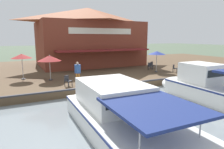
{
  "coord_description": "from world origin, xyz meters",
  "views": [
    {
      "loc": [
        13.79,
        -8.73,
        4.33
      ],
      "look_at": [
        -1.0,
        -1.46,
        1.3
      ],
      "focal_mm": 32.0,
      "sensor_mm": 36.0,
      "label": 1
    }
  ],
  "objects_px": {
    "patio_umbrella_near_quay_edge": "(49,58)",
    "patio_umbrella_back_row": "(22,56)",
    "patio_umbrella_far_corner": "(157,53)",
    "tree_downstream_bank": "(109,29)",
    "person_near_entrance": "(78,70)",
    "cafe_chair_facing_river": "(150,66)",
    "waterfront_restaurant": "(88,36)",
    "motorboat_fourth_along": "(205,87)",
    "motorboat_far_downstream": "(116,110)",
    "cafe_chair_under_first_umbrella": "(152,65)",
    "mooring_post": "(217,69)",
    "cafe_chair_back_row_seat": "(175,68)",
    "cafe_chair_mid_patio": "(68,80)"
  },
  "relations": [
    {
      "from": "patio_umbrella_near_quay_edge",
      "to": "patio_umbrella_back_row",
      "type": "height_order",
      "value": "patio_umbrella_back_row"
    },
    {
      "from": "patio_umbrella_far_corner",
      "to": "patio_umbrella_back_row",
      "type": "xyz_separation_m",
      "value": [
        -2.11,
        -13.47,
        0.0
      ]
    },
    {
      "from": "patio_umbrella_back_row",
      "to": "tree_downstream_bank",
      "type": "relative_size",
      "value": 0.33
    },
    {
      "from": "patio_umbrella_near_quay_edge",
      "to": "person_near_entrance",
      "type": "xyz_separation_m",
      "value": [
        2.36,
        1.82,
        -0.82
      ]
    },
    {
      "from": "cafe_chair_facing_river",
      "to": "waterfront_restaurant",
      "type": "bearing_deg",
      "value": -150.32
    },
    {
      "from": "patio_umbrella_back_row",
      "to": "motorboat_fourth_along",
      "type": "bearing_deg",
      "value": 47.76
    },
    {
      "from": "patio_umbrella_back_row",
      "to": "motorboat_far_downstream",
      "type": "height_order",
      "value": "patio_umbrella_back_row"
    },
    {
      "from": "waterfront_restaurant",
      "to": "cafe_chair_under_first_umbrella",
      "type": "xyz_separation_m",
      "value": [
        7.56,
        5.56,
        -3.51
      ]
    },
    {
      "from": "cafe_chair_under_first_umbrella",
      "to": "mooring_post",
      "type": "height_order",
      "value": "cafe_chair_under_first_umbrella"
    },
    {
      "from": "cafe_chair_back_row_seat",
      "to": "cafe_chair_mid_patio",
      "type": "height_order",
      "value": "same"
    },
    {
      "from": "cafe_chair_mid_patio",
      "to": "motorboat_far_downstream",
      "type": "bearing_deg",
      "value": 5.41
    },
    {
      "from": "person_near_entrance",
      "to": "cafe_chair_back_row_seat",
      "type": "bearing_deg",
      "value": 93.21
    },
    {
      "from": "patio_umbrella_back_row",
      "to": "cafe_chair_under_first_umbrella",
      "type": "distance_m",
      "value": 14.72
    },
    {
      "from": "patio_umbrella_near_quay_edge",
      "to": "cafe_chair_facing_river",
      "type": "distance_m",
      "value": 11.69
    },
    {
      "from": "patio_umbrella_near_quay_edge",
      "to": "cafe_chair_back_row_seat",
      "type": "distance_m",
      "value": 13.18
    },
    {
      "from": "cafe_chair_facing_river",
      "to": "tree_downstream_bank",
      "type": "relative_size",
      "value": 0.12
    },
    {
      "from": "waterfront_restaurant",
      "to": "cafe_chair_back_row_seat",
      "type": "bearing_deg",
      "value": 29.42
    },
    {
      "from": "patio_umbrella_back_row",
      "to": "patio_umbrella_far_corner",
      "type": "bearing_deg",
      "value": 81.09
    },
    {
      "from": "patio_umbrella_far_corner",
      "to": "patio_umbrella_back_row",
      "type": "height_order",
      "value": "patio_umbrella_back_row"
    },
    {
      "from": "patio_umbrella_back_row",
      "to": "cafe_chair_back_row_seat",
      "type": "bearing_deg",
      "value": 78.15
    },
    {
      "from": "tree_downstream_bank",
      "to": "cafe_chair_mid_patio",
      "type": "bearing_deg",
      "value": -34.93
    },
    {
      "from": "mooring_post",
      "to": "cafe_chair_under_first_umbrella",
      "type": "bearing_deg",
      "value": -140.94
    },
    {
      "from": "patio_umbrella_near_quay_edge",
      "to": "mooring_post",
      "type": "xyz_separation_m",
      "value": [
        4.03,
        16.93,
        -1.54
      ]
    },
    {
      "from": "patio_umbrella_near_quay_edge",
      "to": "motorboat_fourth_along",
      "type": "bearing_deg",
      "value": 45.95
    },
    {
      "from": "patio_umbrella_far_corner",
      "to": "cafe_chair_under_first_umbrella",
      "type": "relative_size",
      "value": 2.75
    },
    {
      "from": "waterfront_restaurant",
      "to": "cafe_chair_facing_river",
      "type": "xyz_separation_m",
      "value": [
        8.22,
        4.68,
        -3.51
      ]
    },
    {
      "from": "person_near_entrance",
      "to": "cafe_chair_mid_patio",
      "type": "bearing_deg",
      "value": -60.44
    },
    {
      "from": "person_near_entrance",
      "to": "patio_umbrella_near_quay_edge",
      "type": "bearing_deg",
      "value": -142.35
    },
    {
      "from": "cafe_chair_facing_river",
      "to": "motorboat_far_downstream",
      "type": "bearing_deg",
      "value": -43.02
    },
    {
      "from": "waterfront_restaurant",
      "to": "person_near_entrance",
      "type": "xyz_separation_m",
      "value": [
        11.43,
        -5.06,
        -2.84
      ]
    },
    {
      "from": "patio_umbrella_far_corner",
      "to": "motorboat_far_downstream",
      "type": "relative_size",
      "value": 0.25
    },
    {
      "from": "cafe_chair_under_first_umbrella",
      "to": "person_near_entrance",
      "type": "xyz_separation_m",
      "value": [
        3.87,
        -10.62,
        0.67
      ]
    },
    {
      "from": "patio_umbrella_back_row",
      "to": "person_near_entrance",
      "type": "xyz_separation_m",
      "value": [
        3.81,
        4.01,
        -0.97
      ]
    },
    {
      "from": "cafe_chair_under_first_umbrella",
      "to": "patio_umbrella_far_corner",
      "type": "bearing_deg",
      "value": -27.82
    },
    {
      "from": "tree_downstream_bank",
      "to": "cafe_chair_under_first_umbrella",
      "type": "bearing_deg",
      "value": 3.23
    },
    {
      "from": "cafe_chair_under_first_umbrella",
      "to": "motorboat_fourth_along",
      "type": "relative_size",
      "value": 0.1
    },
    {
      "from": "patio_umbrella_back_row",
      "to": "tree_downstream_bank",
      "type": "bearing_deg",
      "value": 129.05
    },
    {
      "from": "cafe_chair_facing_river",
      "to": "patio_umbrella_near_quay_edge",
      "type": "bearing_deg",
      "value": -85.8
    },
    {
      "from": "motorboat_fourth_along",
      "to": "cafe_chair_mid_patio",
      "type": "bearing_deg",
      "value": -125.4
    },
    {
      "from": "waterfront_restaurant",
      "to": "patio_umbrella_back_row",
      "type": "bearing_deg",
      "value": -49.92
    },
    {
      "from": "patio_umbrella_near_quay_edge",
      "to": "waterfront_restaurant",
      "type": "bearing_deg",
      "value": 142.8
    },
    {
      "from": "patio_umbrella_far_corner",
      "to": "cafe_chair_back_row_seat",
      "type": "xyz_separation_m",
      "value": [
        1.07,
        1.68,
        -1.64
      ]
    },
    {
      "from": "mooring_post",
      "to": "motorboat_far_downstream",
      "type": "bearing_deg",
      "value": -69.04
    },
    {
      "from": "motorboat_fourth_along",
      "to": "mooring_post",
      "type": "distance_m",
      "value": 9.17
    },
    {
      "from": "motorboat_far_downstream",
      "to": "cafe_chair_under_first_umbrella",
      "type": "bearing_deg",
      "value": 136.28
    },
    {
      "from": "waterfront_restaurant",
      "to": "patio_umbrella_back_row",
      "type": "height_order",
      "value": "waterfront_restaurant"
    },
    {
      "from": "waterfront_restaurant",
      "to": "patio_umbrella_far_corner",
      "type": "distance_m",
      "value": 10.85
    },
    {
      "from": "waterfront_restaurant",
      "to": "cafe_chair_under_first_umbrella",
      "type": "relative_size",
      "value": 16.59
    },
    {
      "from": "cafe_chair_facing_river",
      "to": "motorboat_fourth_along",
      "type": "height_order",
      "value": "motorboat_fourth_along"
    },
    {
      "from": "cafe_chair_back_row_seat",
      "to": "motorboat_fourth_along",
      "type": "distance_m",
      "value": 8.06
    }
  ]
}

